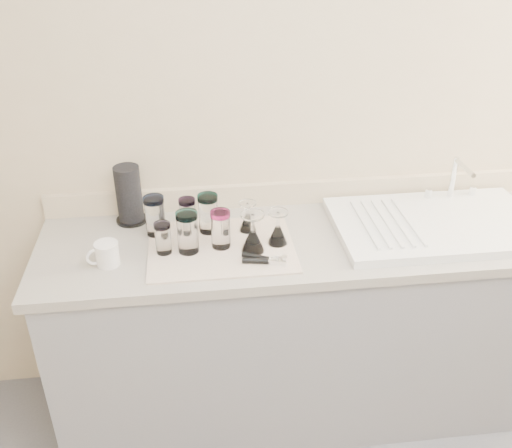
{
  "coord_description": "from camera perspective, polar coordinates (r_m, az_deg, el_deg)",
  "views": [
    {
      "loc": [
        -0.42,
        -0.68,
        2.06
      ],
      "look_at": [
        -0.19,
        1.15,
        1.0
      ],
      "focal_mm": 40.0,
      "sensor_mm": 36.0,
      "label": 1
    }
  ],
  "objects": [
    {
      "name": "room_envelope",
      "position": [
        0.95,
        20.52,
        -4.61
      ],
      "size": [
        3.54,
        3.5,
        2.52
      ],
      "color": "#59595E",
      "rests_on": "ground"
    },
    {
      "name": "counter_unit",
      "position": [
        2.51,
        4.2,
        -10.07
      ],
      "size": [
        2.06,
        0.62,
        0.9
      ],
      "color": "gray",
      "rests_on": "ground"
    },
    {
      "name": "sink_unit",
      "position": [
        2.41,
        17.62,
        0.06
      ],
      "size": [
        0.82,
        0.5,
        0.22
      ],
      "color": "white",
      "rests_on": "counter_unit"
    },
    {
      "name": "dish_towel",
      "position": [
        2.17,
        -3.5,
        -2.31
      ],
      "size": [
        0.55,
        0.42,
        0.01
      ],
      "primitive_type": "cube",
      "color": "silver",
      "rests_on": "counter_unit"
    },
    {
      "name": "tumbler_teal",
      "position": [
        2.24,
        -10.07,
        0.85
      ],
      "size": [
        0.08,
        0.08,
        0.16
      ],
      "color": "white",
      "rests_on": "dish_towel"
    },
    {
      "name": "tumbler_cyan",
      "position": [
        2.26,
        -6.85,
        0.99
      ],
      "size": [
        0.07,
        0.07,
        0.13
      ],
      "color": "white",
      "rests_on": "dish_towel"
    },
    {
      "name": "tumbler_purple",
      "position": [
        2.23,
        -4.8,
        1.09
      ],
      "size": [
        0.08,
        0.08,
        0.16
      ],
      "color": "white",
      "rests_on": "dish_towel"
    },
    {
      "name": "tumbler_magenta",
      "position": [
        2.13,
        -9.27,
        -1.37
      ],
      "size": [
        0.06,
        0.06,
        0.12
      ],
      "color": "white",
      "rests_on": "dish_towel"
    },
    {
      "name": "tumbler_blue",
      "position": [
        2.11,
        -6.86,
        -0.78
      ],
      "size": [
        0.08,
        0.08,
        0.16
      ],
      "color": "white",
      "rests_on": "dish_towel"
    },
    {
      "name": "tumbler_lavender",
      "position": [
        2.13,
        -3.55,
        -0.49
      ],
      "size": [
        0.08,
        0.08,
        0.15
      ],
      "color": "white",
      "rests_on": "dish_towel"
    },
    {
      "name": "goblet_back_left",
      "position": [
        2.25,
        -0.84,
        0.32
      ],
      "size": [
        0.07,
        0.07,
        0.12
      ],
      "color": "white",
      "rests_on": "dish_towel"
    },
    {
      "name": "goblet_front_left",
      "position": [
        2.12,
        -0.33,
        -1.44
      ],
      "size": [
        0.09,
        0.09,
        0.16
      ],
      "color": "white",
      "rests_on": "dish_towel"
    },
    {
      "name": "goblet_front_right",
      "position": [
        2.17,
        2.18,
        -0.85
      ],
      "size": [
        0.08,
        0.08,
        0.14
      ],
      "color": "white",
      "rests_on": "dish_towel"
    },
    {
      "name": "can_opener",
      "position": [
        2.07,
        0.84,
        -3.6
      ],
      "size": [
        0.16,
        0.1,
        0.02
      ],
      "color": "silver",
      "rests_on": "dish_towel"
    },
    {
      "name": "white_mug",
      "position": [
        2.13,
        -14.73,
        -2.92
      ],
      "size": [
        0.13,
        0.11,
        0.09
      ],
      "color": "silver",
      "rests_on": "counter_unit"
    },
    {
      "name": "paper_towel_roll",
      "position": [
        2.35,
        -12.58,
        2.83
      ],
      "size": [
        0.13,
        0.13,
        0.24
      ],
      "color": "black",
      "rests_on": "counter_unit"
    }
  ]
}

